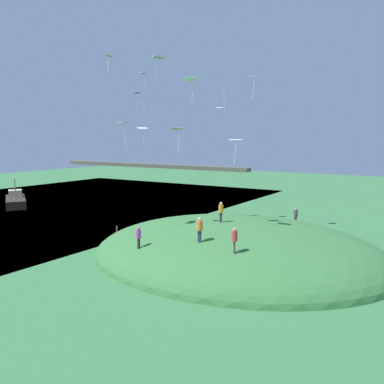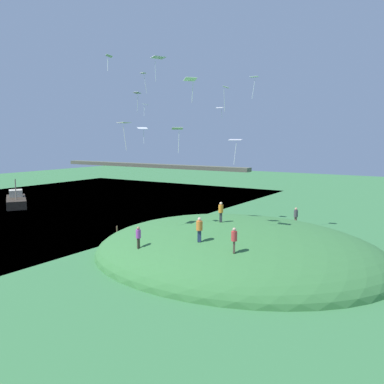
% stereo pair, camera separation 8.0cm
% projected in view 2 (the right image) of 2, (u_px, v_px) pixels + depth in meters
% --- Properties ---
extents(ground_plane, '(160.00, 160.00, 0.00)m').
position_uv_depth(ground_plane, '(166.00, 234.00, 42.27)').
color(ground_plane, '#387541').
extents(lake_water, '(46.43, 80.00, 0.40)m').
position_uv_depth(lake_water, '(11.00, 212.00, 55.88)').
color(lake_water, teal).
rests_on(lake_water, ground_plane).
extents(grass_hill, '(24.76, 20.81, 5.94)m').
position_uv_depth(grass_hill, '(237.00, 257.00, 34.38)').
color(grass_hill, '#38753B').
rests_on(grass_hill, ground_plane).
extents(bridge_deck_far, '(41.79, 1.80, 0.70)m').
position_uv_depth(bridge_deck_far, '(149.00, 165.00, 80.18)').
color(bridge_deck_far, '#565B4A').
extents(boat_on_lake, '(8.31, 6.78, 4.05)m').
position_uv_depth(boat_on_lake, '(16.00, 201.00, 59.94)').
color(boat_on_lake, '#32291F').
rests_on(boat_on_lake, lake_water).
extents(person_with_child, '(0.50, 0.50, 1.64)m').
position_uv_depth(person_with_child, '(221.00, 210.00, 33.53)').
color(person_with_child, '#2F3238').
rests_on(person_with_child, grass_hill).
extents(person_near_shore, '(0.43, 0.43, 1.79)m').
position_uv_depth(person_near_shore, '(296.00, 214.00, 41.23)').
color(person_near_shore, brown).
rests_on(person_near_shore, grass_hill).
extents(person_on_hilltop, '(0.40, 0.40, 1.59)m').
position_uv_depth(person_on_hilltop, '(138.00, 235.00, 29.94)').
color(person_on_hilltop, '#363025').
rests_on(person_on_hilltop, grass_hill).
extents(person_watching_kites, '(0.56, 0.56, 1.74)m').
position_uv_depth(person_watching_kites, '(199.00, 227.00, 29.10)').
color(person_watching_kites, navy).
rests_on(person_watching_kites, grass_hill).
extents(person_walking_path, '(0.54, 0.54, 1.68)m').
position_uv_depth(person_walking_path, '(234.00, 237.00, 27.09)').
color(person_walking_path, brown).
rests_on(person_walking_path, grass_hill).
extents(kite_0, '(0.90, 0.70, 1.23)m').
position_uv_depth(kite_0, '(220.00, 108.00, 46.86)').
color(kite_0, white).
extents(kite_1, '(0.72, 1.01, 2.09)m').
position_uv_depth(kite_1, '(124.00, 124.00, 31.27)').
color(kite_1, white).
extents(kite_2, '(0.88, 0.65, 2.19)m').
position_uv_depth(kite_2, '(254.00, 79.00, 41.65)').
color(kite_2, white).
extents(kite_3, '(0.72, 0.62, 2.18)m').
position_uv_depth(kite_3, '(144.00, 76.00, 44.70)').
color(kite_3, white).
extents(kite_4, '(0.80, 0.92, 2.14)m').
position_uv_depth(kite_4, '(226.00, 89.00, 35.46)').
color(kite_4, silver).
extents(kite_5, '(1.09, 1.14, 1.59)m').
position_uv_depth(kite_5, '(143.00, 129.00, 41.15)').
color(kite_5, white).
extents(kite_6, '(1.09, 0.88, 1.87)m').
position_uv_depth(kite_6, '(235.00, 141.00, 31.07)').
color(kite_6, white).
extents(kite_7, '(0.95, 0.75, 2.15)m').
position_uv_depth(kite_7, '(137.00, 94.00, 45.64)').
color(kite_7, white).
extents(kite_8, '(0.78, 0.91, 1.37)m').
position_uv_depth(kite_8, '(145.00, 105.00, 47.11)').
color(kite_8, white).
extents(kite_9, '(1.21, 1.16, 2.32)m').
position_uv_depth(kite_9, '(178.00, 130.00, 38.30)').
color(kite_9, silver).
extents(kite_10, '(0.78, 0.73, 1.12)m').
position_uv_depth(kite_10, '(109.00, 57.00, 29.57)').
color(kite_10, white).
extents(kite_11, '(1.09, 1.27, 1.87)m').
position_uv_depth(kite_11, '(158.00, 58.00, 32.75)').
color(kite_11, white).
extents(kite_12, '(1.02, 1.07, 1.81)m').
position_uv_depth(kite_12, '(191.00, 80.00, 30.58)').
color(kite_12, white).
extents(mooring_post, '(0.14, 0.14, 1.37)m').
position_uv_depth(mooring_post, '(117.00, 233.00, 39.80)').
color(mooring_post, brown).
rests_on(mooring_post, ground_plane).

